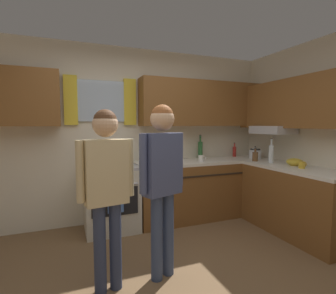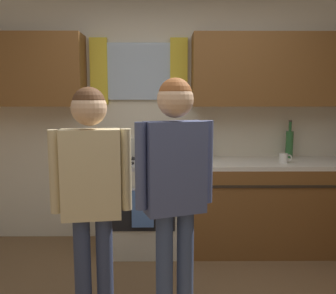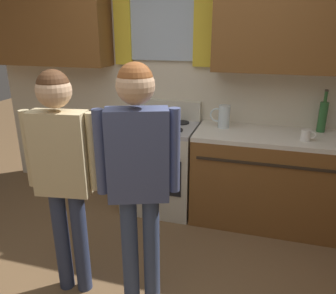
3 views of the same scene
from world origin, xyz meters
name	(u,v)px [view 3 (image 3 of 3)]	position (x,y,z in m)	size (l,w,h in m)	color
back_wall_unit	(199,62)	(0.04, 1.82, 1.50)	(4.60, 0.42, 2.60)	beige
stove_oven	(161,165)	(-0.28, 1.54, 0.47)	(0.71, 0.67, 1.10)	beige
bottle_wine_green	(323,116)	(1.23, 1.75, 1.05)	(0.08, 0.08, 0.39)	#2D6633
mug_ceramic_white	(306,135)	(1.07, 1.43, 0.95)	(0.13, 0.08, 0.09)	white
water_pitcher	(223,116)	(0.33, 1.63, 1.01)	(0.19, 0.11, 0.22)	silver
adult_left	(62,162)	(-0.53, 0.20, 1.00)	(0.49, 0.21, 1.59)	#2D3856
adult_in_plaid	(138,165)	(-0.01, 0.22, 1.03)	(0.48, 0.27, 1.64)	#38476B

